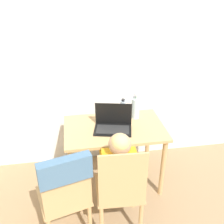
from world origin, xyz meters
TOP-DOWN VIEW (x-y plane):
  - wall_back at (0.00, 2.23)m, footprint 6.40×0.05m
  - dining_table at (-0.27, 1.71)m, footprint 1.01×0.64m
  - chair_occupied at (-0.32, 1.08)m, footprint 0.42×0.42m
  - chair_spare at (-0.77, 1.03)m, footprint 0.49×0.52m
  - person_seated at (-0.32, 1.21)m, footprint 0.32×0.43m
  - laptop at (-0.28, 1.70)m, footprint 0.41×0.32m
  - flower_vase at (-0.01, 1.87)m, footprint 0.09×0.09m
  - water_bottle at (-0.15, 1.87)m, footprint 0.06×0.06m

SIDE VIEW (x-z plane):
  - chair_occupied at x=-0.32m, z-range 0.00..0.94m
  - dining_table at x=-0.27m, z-range 0.25..0.96m
  - person_seated at x=-0.32m, z-range 0.13..1.12m
  - chair_spare at x=-0.77m, z-range 0.15..1.10m
  - laptop at x=-0.28m, z-range 0.64..0.89m
  - water_bottle at x=-0.15m, z-range 0.71..0.94m
  - flower_vase at x=-0.01m, z-range 0.68..0.99m
  - wall_back at x=0.00m, z-range 0.00..2.50m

